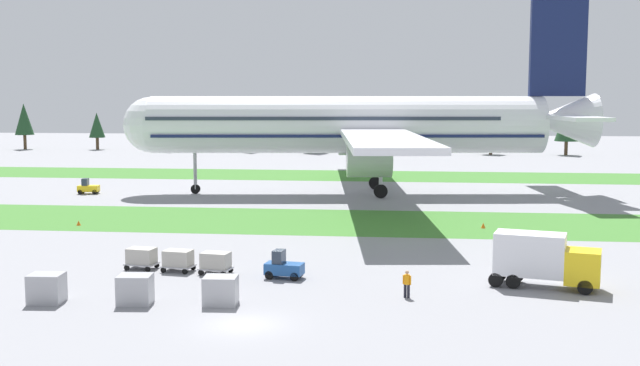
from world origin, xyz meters
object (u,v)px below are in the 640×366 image
at_px(pushback_tractor, 88,187).
at_px(ground_crew_marshaller, 407,283).
at_px(cargo_dolly_second, 178,259).
at_px(baggage_tug, 283,267).
at_px(uld_container_1, 135,289).
at_px(airliner, 358,124).
at_px(uld_container_2, 221,290).
at_px(cargo_dolly_third, 142,257).
at_px(taxiway_marker_0, 483,225).
at_px(catering_truck, 544,258).
at_px(uld_container_0, 47,288).
at_px(taxiway_marker_1, 79,223).
at_px(cargo_dolly_lead, 216,261).

distance_m(pushback_tractor, ground_crew_marshaller, 61.69).
bearing_deg(pushback_tractor, cargo_dolly_second, 23.70).
xyz_separation_m(baggage_tug, ground_crew_marshaller, (8.48, -4.23, 0.13)).
relative_size(cargo_dolly_second, uld_container_1, 1.20).
distance_m(airliner, uld_container_2, 54.25).
distance_m(airliner, pushback_tractor, 35.31).
height_order(cargo_dolly_third, taxiway_marker_0, cargo_dolly_third).
height_order(pushback_tractor, uld_container_1, pushback_tractor).
bearing_deg(uld_container_2, pushback_tractor, 120.39).
bearing_deg(catering_truck, cargo_dolly_second, -79.67).
distance_m(cargo_dolly_second, uld_container_0, 10.61).
height_order(cargo_dolly_third, taxiway_marker_1, cargo_dolly_third).
distance_m(cargo_dolly_third, taxiway_marker_0, 33.36).
distance_m(cargo_dolly_third, taxiway_marker_1, 21.57).
height_order(airliner, pushback_tractor, airliner).
bearing_deg(baggage_tug, taxiway_marker_0, 153.38).
xyz_separation_m(cargo_dolly_third, ground_crew_marshaller, (19.17, -5.94, 0.03)).
bearing_deg(catering_truck, uld_container_0, -62.34).
xyz_separation_m(cargo_dolly_second, ground_crew_marshaller, (16.31, -5.48, 0.03)).
height_order(baggage_tug, uld_container_1, baggage_tug).
height_order(cargo_dolly_lead, taxiway_marker_1, cargo_dolly_lead).
bearing_deg(pushback_tractor, baggage_tug, 30.34).
relative_size(cargo_dolly_second, uld_container_2, 1.20).
relative_size(cargo_dolly_third, uld_container_1, 1.20).
bearing_deg(ground_crew_marshaller, pushback_tractor, 151.94).
xyz_separation_m(uld_container_1, uld_container_2, (5.20, 0.42, -0.03)).
relative_size(uld_container_0, taxiway_marker_0, 3.82).
distance_m(cargo_dolly_third, ground_crew_marshaller, 20.07).
height_order(catering_truck, uld_container_1, catering_truck).
bearing_deg(pushback_tractor, taxiway_marker_1, 14.16).
xyz_separation_m(pushback_tractor, taxiway_marker_0, (47.58, -20.50, -0.55)).
bearing_deg(airliner, catering_truck, -168.72).
height_order(cargo_dolly_third, catering_truck, catering_truck).
height_order(baggage_tug, taxiway_marker_0, baggage_tug).
relative_size(baggage_tug, cargo_dolly_lead, 1.15).
relative_size(uld_container_0, taxiway_marker_1, 4.29).
bearing_deg(cargo_dolly_second, baggage_tug, 90.00).
relative_size(airliner, cargo_dolly_third, 30.65).
distance_m(cargo_dolly_lead, taxiway_marker_0, 29.67).
xyz_separation_m(ground_crew_marshaller, taxiway_marker_1, (-31.57, 23.58, -0.71)).
bearing_deg(pushback_tractor, ground_crew_marshaller, 34.30).
xyz_separation_m(pushback_tractor, uld_container_1, (23.86, -49.96, 0.08)).
distance_m(uld_container_2, taxiway_marker_1, 33.34).
xyz_separation_m(cargo_dolly_lead, ground_crew_marshaller, (13.45, -5.03, 0.03)).
bearing_deg(cargo_dolly_third, airliner, 172.75).
distance_m(uld_container_1, uld_container_2, 5.21).
relative_size(pushback_tractor, uld_container_1, 1.36).
height_order(cargo_dolly_lead, catering_truck, catering_truck).
bearing_deg(baggage_tug, pushback_tractor, -134.13).
bearing_deg(taxiway_marker_0, baggage_tug, -125.68).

